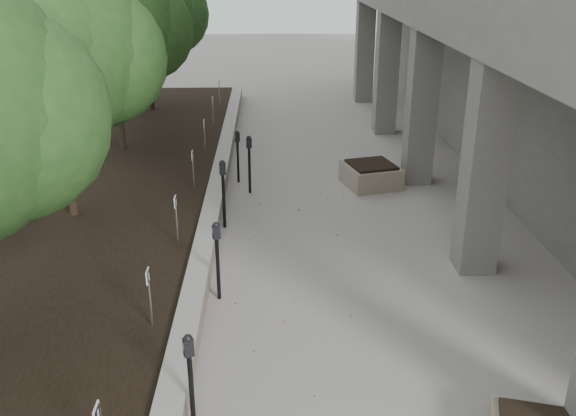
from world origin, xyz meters
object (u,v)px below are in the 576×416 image
object	(u,v)px
crabapple_tree_5	(146,33)
planter_back	(371,174)
parking_meter_1	(191,384)
parking_meter_5	(238,157)
parking_meter_3	(224,194)
parking_meter_2	(218,261)
parking_meter_4	(249,165)
crabapple_tree_3	(57,90)
crabapple_tree_4	(113,54)

from	to	relation	value
crabapple_tree_5	planter_back	size ratio (longest dim) A/B	4.17
parking_meter_1	parking_meter_5	xyz separation A→B (m)	(0.18, 9.42, -0.01)
crabapple_tree_5	parking_meter_5	size ratio (longest dim) A/B	3.83
planter_back	parking_meter_3	bearing A→B (deg)	-144.52
parking_meter_2	parking_meter_5	bearing A→B (deg)	67.76
parking_meter_5	parking_meter_4	bearing A→B (deg)	-84.05
crabapple_tree_3	parking_meter_2	xyz separation A→B (m)	(3.35, -3.04, -2.38)
crabapple_tree_4	crabapple_tree_5	bearing A→B (deg)	90.00
planter_back	crabapple_tree_4	bearing A→B (deg)	161.77
crabapple_tree_3	parking_meter_5	xyz separation A→B (m)	(3.44, 3.07, -2.41)
crabapple_tree_5	parking_meter_5	distance (m)	8.10
parking_meter_5	planter_back	size ratio (longest dim) A/B	1.09
crabapple_tree_4	parking_meter_2	size ratio (longest dim) A/B	3.68
crabapple_tree_5	planter_back	xyz separation A→B (m)	(6.94, -7.29, -2.82)
parking_meter_3	parking_meter_4	distance (m)	2.23
crabapple_tree_3	planter_back	world-z (taller)	crabapple_tree_3
crabapple_tree_3	crabapple_tree_4	bearing A→B (deg)	90.00
crabapple_tree_3	parking_meter_4	distance (m)	4.99
parking_meter_3	parking_meter_4	size ratio (longest dim) A/B	1.04
parking_meter_2	parking_meter_1	bearing A→B (deg)	-112.97
crabapple_tree_4	parking_meter_3	bearing A→B (deg)	-56.42
crabapple_tree_4	parking_meter_5	distance (m)	4.62
parking_meter_4	parking_meter_1	bearing A→B (deg)	-107.41
parking_meter_4	crabapple_tree_3	bearing A→B (deg)	-163.12
parking_meter_3	parking_meter_4	bearing A→B (deg)	64.71
crabapple_tree_3	parking_meter_3	xyz separation A→B (m)	(3.26, 0.09, -2.33)
parking_meter_1	parking_meter_3	bearing A→B (deg)	68.10
parking_meter_1	parking_meter_5	bearing A→B (deg)	66.97
crabapple_tree_5	parking_meter_2	size ratio (longest dim) A/B	3.68
crabapple_tree_5	parking_meter_1	xyz separation A→B (m)	(3.26, -16.35, -2.40)
parking_meter_5	crabapple_tree_4	bearing A→B (deg)	134.86
parking_meter_1	parking_meter_2	xyz separation A→B (m)	(0.09, 3.31, 0.02)
crabapple_tree_3	crabapple_tree_5	xyz separation A→B (m)	(0.00, 10.00, 0.00)
crabapple_tree_3	parking_meter_3	bearing A→B (deg)	1.60
planter_back	parking_meter_1	bearing A→B (deg)	-112.08
crabapple_tree_4	parking_meter_3	world-z (taller)	crabapple_tree_4
parking_meter_1	parking_meter_3	size ratio (longest dim) A/B	0.92
crabapple_tree_3	parking_meter_3	world-z (taller)	crabapple_tree_3
parking_meter_1	parking_meter_2	world-z (taller)	parking_meter_2
crabapple_tree_5	parking_meter_5	bearing A→B (deg)	-63.57
planter_back	parking_meter_5	bearing A→B (deg)	174.15
crabapple_tree_3	parking_meter_2	distance (m)	5.11
crabapple_tree_5	parking_meter_4	bearing A→B (deg)	-64.03
parking_meter_5	parking_meter_2	bearing A→B (deg)	-106.74
crabapple_tree_3	parking_meter_2	world-z (taller)	crabapple_tree_3
parking_meter_2	crabapple_tree_3	bearing A→B (deg)	116.43
crabapple_tree_4	planter_back	xyz separation A→B (m)	(6.94, -2.29, -2.82)
crabapple_tree_4	parking_meter_2	xyz separation A→B (m)	(3.35, -8.04, -2.38)
crabapple_tree_3	parking_meter_5	size ratio (longest dim) A/B	3.83
parking_meter_1	parking_meter_2	distance (m)	3.31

